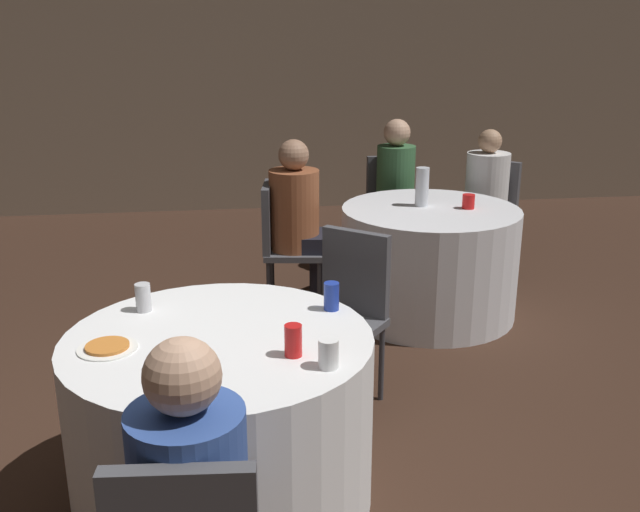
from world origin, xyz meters
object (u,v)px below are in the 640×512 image
at_px(pizza_plate_near, 107,347).
at_px(soda_can_blue, 331,296).
at_px(person_white_shirt, 482,206).
at_px(soda_can_silver, 143,297).
at_px(bottle_far, 422,187).
at_px(person_green_jacket, 397,199).
at_px(table_far, 429,261).
at_px(chair_far_north, 392,202).
at_px(soda_can_red, 293,341).
at_px(table_near, 222,421).
at_px(chair_far_northeast, 490,208).
at_px(chair_far_west, 281,237).
at_px(chair_near_northeast, 347,302).
at_px(person_floral_shirt, 304,227).

height_order(pizza_plate_near, soda_can_blue, soda_can_blue).
xyz_separation_m(person_white_shirt, soda_can_silver, (-2.31, -2.21, 0.22)).
distance_m(soda_can_blue, bottle_far, 1.97).
bearing_deg(person_green_jacket, table_far, 90.00).
distance_m(chair_far_north, person_green_jacket, 0.18).
xyz_separation_m(soda_can_silver, bottle_far, (1.68, 1.67, 0.07)).
relative_size(chair_far_north, soda_can_red, 7.51).
relative_size(table_near, soda_can_red, 10.11).
bearing_deg(chair_far_northeast, person_white_shirt, 90.00).
bearing_deg(table_far, soda_can_red, -118.27).
distance_m(soda_can_silver, soda_can_blue, 0.81).
height_order(soda_can_red, soda_can_blue, same).
relative_size(chair_far_northeast, person_white_shirt, 0.78).
height_order(chair_far_west, person_green_jacket, person_green_jacket).
relative_size(table_near, pizza_plate_near, 5.44).
bearing_deg(soda_can_silver, person_green_jacket, 55.04).
xyz_separation_m(soda_can_red, soda_can_blue, (0.21, 0.43, 0.00)).
bearing_deg(person_green_jacket, bottle_far, 86.60).
xyz_separation_m(table_near, person_green_jacket, (1.39, 2.75, 0.24)).
xyz_separation_m(chair_far_west, person_green_jacket, (0.98, 0.71, 0.06)).
height_order(table_near, soda_can_red, soda_can_red).
bearing_deg(chair_near_northeast, chair_far_northeast, -88.83).
relative_size(chair_near_northeast, person_floral_shirt, 0.75).
bearing_deg(chair_far_west, soda_can_red, 4.48).
height_order(chair_far_north, pizza_plate_near, chair_far_north).
bearing_deg(person_white_shirt, chair_far_west, 60.26).
bearing_deg(person_white_shirt, table_far, 90.00).
xyz_separation_m(chair_near_northeast, soda_can_silver, (-0.97, -0.48, 0.26)).
distance_m(pizza_plate_near, soda_can_red, 0.71).
bearing_deg(soda_can_silver, pizza_plate_near, -105.01).
xyz_separation_m(table_near, chair_far_northeast, (2.11, 2.64, 0.18)).
xyz_separation_m(table_far, soda_can_silver, (-1.73, -1.59, 0.44)).
bearing_deg(chair_far_northeast, chair_far_west, 62.85).
distance_m(person_floral_shirt, bottle_far, 0.84).
height_order(person_white_shirt, bottle_far, person_white_shirt).
relative_size(pizza_plate_near, bottle_far, 0.86).
bearing_deg(chair_near_northeast, person_green_jacket, -71.11).
relative_size(chair_far_west, pizza_plate_near, 4.05).
height_order(chair_near_northeast, chair_far_west, same).
bearing_deg(chair_far_north, soda_can_red, 68.83).
height_order(person_white_shirt, person_green_jacket, person_green_jacket).
relative_size(chair_far_north, soda_can_silver, 7.51).
bearing_deg(pizza_plate_near, bottle_far, 48.86).
distance_m(table_near, table_far, 2.37).
distance_m(person_floral_shirt, soda_can_silver, 1.93).
xyz_separation_m(pizza_plate_near, soda_can_red, (0.69, -0.15, 0.05)).
bearing_deg(chair_far_north, bottle_far, 87.20).
xyz_separation_m(person_green_jacket, bottle_far, (-0.02, -0.77, 0.27)).
relative_size(chair_far_northeast, chair_far_north, 1.00).
height_order(soda_can_silver, soda_can_blue, same).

